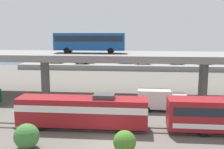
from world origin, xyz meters
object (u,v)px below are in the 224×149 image
at_px(parked_car_0, 56,61).
at_px(parked_car_4, 87,61).
at_px(service_truck_east, 160,99).
at_px(parked_car_2, 204,62).
at_px(parked_car_5, 142,62).
at_px(parked_car_1, 82,61).
at_px(transit_bus_on_overpass, 90,41).
at_px(parked_car_3, 126,61).
at_px(train_locomotive, 76,110).
at_px(parked_car_6, 176,62).

height_order(parked_car_0, parked_car_4, same).
xyz_separation_m(service_truck_east, parked_car_2, (16.09, 43.30, 0.62)).
distance_m(parked_car_0, parked_car_4, 9.48).
bearing_deg(parked_car_5, parked_car_4, 176.15).
distance_m(service_truck_east, parked_car_2, 46.19).
xyz_separation_m(parked_car_1, parked_car_5, (17.92, 1.16, 0.00)).
distance_m(transit_bus_on_overpass, parked_car_3, 36.12).
bearing_deg(transit_bus_on_overpass, train_locomotive, -85.89).
height_order(transit_bus_on_overpass, parked_car_4, transit_bus_on_overpass).
height_order(parked_car_0, parked_car_5, same).
distance_m(parked_car_1, parked_car_3, 13.28).
xyz_separation_m(parked_car_3, parked_car_6, (14.73, -0.41, -0.00)).
relative_size(transit_bus_on_overpass, parked_car_6, 2.86).
bearing_deg(transit_bus_on_overpass, parked_car_2, 51.95).
bearing_deg(train_locomotive, parked_car_3, -94.05).
distance_m(parked_car_1, parked_car_6, 27.89).
xyz_separation_m(parked_car_1, parked_car_2, (35.90, 2.46, 0.00)).
bearing_deg(parked_car_6, parked_car_5, -176.04).
height_order(parked_car_1, parked_car_6, same).
xyz_separation_m(transit_bus_on_overpass, parked_car_5, (9.61, 33.95, -7.31)).
xyz_separation_m(parked_car_5, parked_car_6, (9.91, 0.69, -0.00)).
distance_m(train_locomotive, service_truck_east, 13.14).
height_order(transit_bus_on_overpass, parked_car_1, transit_bus_on_overpass).
xyz_separation_m(transit_bus_on_overpass, parked_car_4, (-7.05, 35.07, -7.31)).
distance_m(train_locomotive, parked_car_2, 57.78).
bearing_deg(parked_car_1, parked_car_6, 3.79).
distance_m(parked_car_0, parked_car_2, 44.08).
xyz_separation_m(transit_bus_on_overpass, parked_car_3, (4.79, 35.05, -7.31)).
bearing_deg(parked_car_2, parked_car_3, -179.48).
relative_size(parked_car_3, parked_car_5, 0.96).
xyz_separation_m(service_truck_east, parked_car_6, (8.02, 42.68, 0.61)).
bearing_deg(parked_car_1, transit_bus_on_overpass, -75.79).
relative_size(parked_car_0, parked_car_6, 1.01).
relative_size(train_locomotive, service_truck_east, 2.37).
height_order(train_locomotive, parked_car_1, train_locomotive).
xyz_separation_m(train_locomotive, parked_car_1, (-9.46, 48.91, 0.06)).
xyz_separation_m(train_locomotive, parked_car_3, (3.63, 51.17, 0.06)).
height_order(train_locomotive, parked_car_4, train_locomotive).
bearing_deg(train_locomotive, transit_bus_on_overpass, -85.89).
xyz_separation_m(parked_car_1, parked_car_4, (1.26, 2.28, 0.00)).
bearing_deg(parked_car_2, parked_car_1, -176.07).
bearing_deg(parked_car_0, parked_car_6, 1.00).
distance_m(parked_car_2, parked_car_4, 34.64).
xyz_separation_m(transit_bus_on_overpass, parked_car_1, (-8.31, 32.79, -7.31)).
bearing_deg(parked_car_5, transit_bus_on_overpass, -105.81).
height_order(parked_car_0, parked_car_1, same).
distance_m(train_locomotive, parked_car_6, 53.98).
bearing_deg(transit_bus_on_overpass, parked_car_0, 115.84).
bearing_deg(parked_car_6, parked_car_2, 4.38).
relative_size(service_truck_east, parked_car_3, 1.57).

